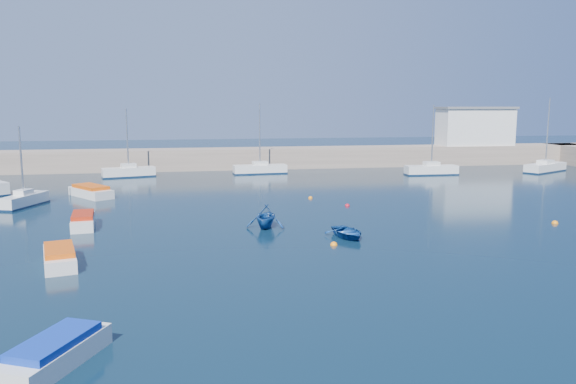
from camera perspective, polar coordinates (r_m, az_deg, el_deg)
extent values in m
plane|color=black|center=(29.00, 8.79, -7.58)|extent=(220.00, 220.00, 0.00)
cube|color=gray|center=(73.19, -2.86, 3.46)|extent=(96.00, 4.50, 2.60)
cube|color=silver|center=(82.26, 18.46, 6.27)|extent=(10.00, 4.00, 5.00)
cube|color=silver|center=(50.11, -25.22, -0.79)|extent=(2.99, 4.95, 0.98)
cylinder|color=#B7BABC|center=(49.72, -25.47, 2.90)|extent=(0.15, 0.15, 5.51)
cube|color=silver|center=(66.55, -15.87, 1.95)|extent=(6.04, 3.07, 1.09)
cylinder|color=#B7BABC|center=(66.22, -16.02, 5.29)|extent=(0.16, 0.16, 6.68)
cube|color=silver|center=(67.27, -2.86, 2.33)|extent=(6.45, 2.25, 1.05)
cylinder|color=#B7BABC|center=(66.93, -2.89, 5.88)|extent=(0.15, 0.15, 7.29)
cube|color=silver|center=(68.22, 14.35, 2.17)|extent=(6.18, 1.86, 1.10)
cylinder|color=#B7BABC|center=(67.89, 14.48, 5.59)|extent=(0.16, 0.16, 7.06)
cube|color=silver|center=(75.90, 24.67, 2.27)|extent=(6.99, 5.04, 1.05)
cylinder|color=#B7BABC|center=(75.58, 24.89, 5.66)|extent=(0.15, 0.15, 7.96)
cube|color=silver|center=(31.29, -22.19, -6.27)|extent=(2.45, 4.45, 0.69)
cube|color=#D14D0B|center=(31.17, -22.24, -5.43)|extent=(2.12, 3.41, 0.26)
cube|color=silver|center=(40.15, -20.09, -2.89)|extent=(1.91, 4.18, 0.72)
cube|color=#A1200B|center=(40.05, -20.12, -2.19)|extent=(1.71, 3.17, 0.27)
cube|color=silver|center=(53.14, -19.39, -0.06)|extent=(4.46, 5.25, 0.77)
cube|color=#D14D0B|center=(53.07, -19.42, 0.51)|extent=(3.64, 4.15, 0.29)
cube|color=silver|center=(19.79, -22.53, -15.07)|extent=(3.03, 4.29, 0.69)
cube|color=#0E2F9C|center=(19.60, -22.61, -13.80)|extent=(2.53, 3.34, 0.26)
imported|color=navy|center=(35.07, 6.07, -4.10)|extent=(2.75, 3.46, 0.64)
imported|color=navy|center=(37.51, -2.27, -2.48)|extent=(3.35, 3.62, 1.57)
sphere|color=orange|center=(33.15, 4.68, -5.41)|extent=(0.43, 0.43, 0.43)
sphere|color=red|center=(45.92, 6.05, -1.43)|extent=(0.39, 0.39, 0.39)
sphere|color=orange|center=(43.13, 25.48, -2.92)|extent=(0.44, 0.44, 0.44)
sphere|color=orange|center=(49.43, 2.29, -0.65)|extent=(0.38, 0.38, 0.38)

